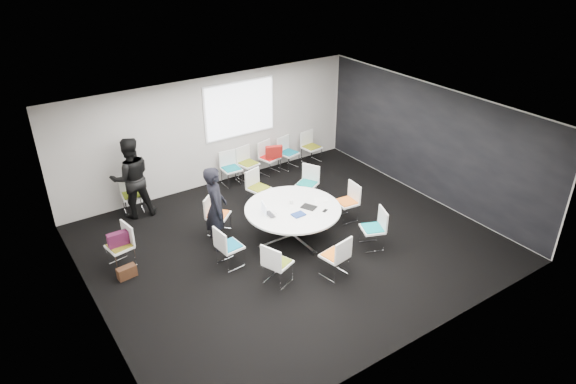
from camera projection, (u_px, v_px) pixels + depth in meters
room_shell at (295, 184)px, 10.31m from camera, size 8.08×7.08×2.88m
conference_table at (293, 217)px, 10.89m from camera, size 2.03×2.03×0.73m
projection_screen at (240, 109)px, 12.98m from camera, size 1.90×0.03×1.35m
chair_ring_a at (346, 209)px, 11.67m from camera, size 0.49×0.50×0.88m
chair_ring_b at (307, 190)px, 12.47m from camera, size 0.61×0.62×0.88m
chair_ring_c at (259, 195)px, 12.27m from camera, size 0.56×0.55×0.88m
chair_ring_d at (218, 222)px, 11.17m from camera, size 0.64×0.64×0.88m
chair_ring_e at (230, 254)px, 10.10m from camera, size 0.49×0.50×0.88m
chair_ring_f at (277, 271)px, 9.61m from camera, size 0.58×0.59×0.88m
chair_ring_g at (335, 263)px, 9.82m from camera, size 0.53×0.52×0.88m
chair_ring_h at (372, 236)px, 10.68m from camera, size 0.59×0.59×0.88m
chair_back_a at (231, 175)px, 13.22m from camera, size 0.48×0.47×0.88m
chair_back_b at (248, 170)px, 13.51m from camera, size 0.54×0.53×0.88m
chair_back_c at (269, 164)px, 13.83m from camera, size 0.55×0.54×0.88m
chair_back_d at (288, 159)px, 14.11m from camera, size 0.55×0.54×0.88m
chair_back_e at (311, 153)px, 14.47m from camera, size 0.51×0.50×0.88m
chair_spare_left at (122, 253)px, 10.11m from camera, size 0.52×0.53×0.88m
chair_person_back at (133, 201)px, 11.97m from camera, size 0.52×0.51×0.88m
person_main at (216, 208)px, 10.42m from camera, size 0.65×0.78×1.82m
person_back at (131, 178)px, 11.53m from camera, size 1.02×0.84×1.92m
laptop at (272, 214)px, 10.54m from camera, size 0.22×0.31×0.02m
laptop_lid at (264, 208)px, 10.52m from camera, size 0.09×0.30×0.22m
notebook_black at (309, 207)px, 10.80m from camera, size 0.33×0.37×0.02m
tablet_folio at (298, 214)px, 10.52m from camera, size 0.27×0.21×0.03m
papers_right at (308, 199)px, 11.13m from camera, size 0.36×0.36×0.00m
papers_front at (321, 200)px, 11.10m from camera, size 0.36×0.32×0.00m
cup at (291, 202)px, 10.93m from camera, size 0.08×0.08×0.09m
phone at (325, 211)px, 10.68m from camera, size 0.16×0.12×0.01m
maroon_bag at (118, 239)px, 9.94m from camera, size 0.40×0.14×0.28m
brown_bag at (127, 272)px, 9.83m from camera, size 0.38×0.20×0.24m
red_jacket at (274, 152)px, 13.47m from camera, size 0.47×0.30×0.36m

